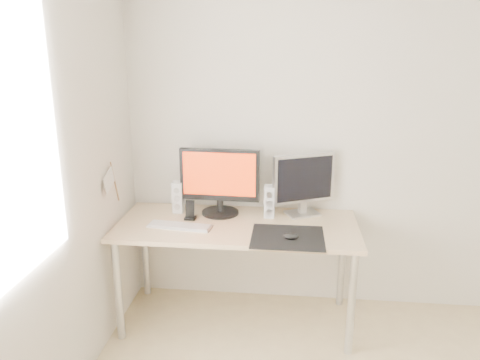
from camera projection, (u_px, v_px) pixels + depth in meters
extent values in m
plane|color=white|center=(377.00, 139.00, 3.22)|extent=(3.50, 0.00, 3.50)
cube|color=black|center=(288.00, 237.00, 2.89)|extent=(0.45, 0.40, 0.00)
ellipsoid|color=black|center=(291.00, 236.00, 2.86)|extent=(0.10, 0.06, 0.04)
cube|color=#D1B587|center=(237.00, 226.00, 3.11)|extent=(1.60, 0.70, 0.03)
cylinder|color=silver|center=(118.00, 291.00, 3.02)|extent=(0.05, 0.05, 0.70)
cylinder|color=silver|center=(351.00, 304.00, 2.86)|extent=(0.05, 0.05, 0.70)
cylinder|color=silver|center=(145.00, 252.00, 3.57)|extent=(0.05, 0.05, 0.70)
cylinder|color=silver|center=(342.00, 261.00, 3.42)|extent=(0.05, 0.05, 0.70)
cylinder|color=black|center=(220.00, 212.00, 3.29)|extent=(0.27, 0.27, 0.02)
cylinder|color=black|center=(220.00, 203.00, 3.28)|extent=(0.05, 0.05, 0.12)
cube|color=black|center=(220.00, 175.00, 3.21)|extent=(0.55, 0.06, 0.36)
cube|color=red|center=(219.00, 174.00, 3.18)|extent=(0.50, 0.02, 0.30)
cube|color=silver|center=(302.00, 213.00, 3.28)|extent=(0.27, 0.24, 0.01)
cube|color=#A8A8AA|center=(303.00, 206.00, 3.26)|extent=(0.06, 0.06, 0.10)
cube|color=#BCBCBE|center=(304.00, 178.00, 3.20)|extent=(0.42, 0.23, 0.34)
cube|color=black|center=(305.00, 179.00, 3.18)|extent=(0.37, 0.18, 0.30)
cube|color=white|center=(178.00, 197.00, 3.30)|extent=(0.07, 0.08, 0.22)
cylinder|color=silver|center=(177.00, 207.00, 3.28)|extent=(0.04, 0.01, 0.04)
cylinder|color=silver|center=(177.00, 199.00, 3.26)|extent=(0.04, 0.01, 0.04)
cylinder|color=#B8B8BB|center=(176.00, 190.00, 3.24)|extent=(0.04, 0.01, 0.04)
cube|color=silver|center=(269.00, 201.00, 3.20)|extent=(0.07, 0.08, 0.22)
cylinder|color=silver|center=(269.00, 212.00, 3.18)|extent=(0.04, 0.01, 0.04)
cylinder|color=silver|center=(269.00, 203.00, 3.16)|extent=(0.04, 0.01, 0.04)
cylinder|color=#AAAAAC|center=(269.00, 195.00, 3.15)|extent=(0.04, 0.01, 0.04)
cube|color=silver|center=(180.00, 226.00, 3.05)|extent=(0.43, 0.17, 0.01)
cube|color=silver|center=(180.00, 225.00, 3.05)|extent=(0.41, 0.15, 0.01)
cube|color=black|center=(190.00, 218.00, 3.19)|extent=(0.07, 0.06, 0.02)
cube|color=black|center=(190.00, 209.00, 3.17)|extent=(0.06, 0.03, 0.12)
cylinder|color=#A57F54|center=(115.00, 182.00, 3.03)|extent=(0.01, 0.10, 0.29)
cube|color=white|center=(109.00, 180.00, 2.94)|extent=(0.00, 0.19, 0.15)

